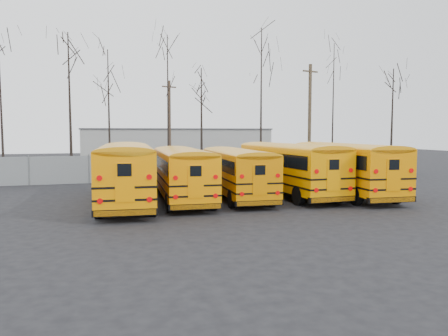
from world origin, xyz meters
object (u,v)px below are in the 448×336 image
object	(u,v)px
bus_b	(182,169)
bus_e	(343,164)
utility_pole_right	(310,117)
bus_a	(126,168)
utility_pole_left	(170,126)
bus_d	(287,164)
bus_c	(236,169)

from	to	relation	value
bus_b	bus_e	distance (m)	9.50
bus_e	utility_pole_right	xyz separation A→B (m)	(5.52, 14.70, 3.32)
bus_a	utility_pole_left	world-z (taller)	utility_pole_left
bus_a	bus_b	world-z (taller)	bus_a
bus_e	utility_pole_left	size ratio (longest dim) A/B	1.35
bus_e	utility_pole_right	world-z (taller)	utility_pole_right
bus_e	utility_pole_left	world-z (taller)	utility_pole_left
bus_d	bus_e	bearing A→B (deg)	-18.47
bus_d	utility_pole_right	xyz separation A→B (m)	(8.65, 13.76, 3.32)
bus_b	bus_e	xyz separation A→B (m)	(9.47, -0.67, 0.12)
bus_c	bus_e	size ratio (longest dim) A/B	0.91
bus_c	utility_pole_left	size ratio (longest dim) A/B	1.23
utility_pole_left	utility_pole_right	size ratio (longest dim) A/B	0.83
bus_a	bus_c	xyz separation A→B (m)	(6.09, 0.41, -0.20)
utility_pole_left	bus_e	bearing A→B (deg)	-90.62
bus_a	bus_b	xyz separation A→B (m)	(2.99, 0.35, -0.16)
bus_c	bus_d	bearing A→B (deg)	7.62
bus_d	utility_pole_left	size ratio (longest dim) A/B	1.34
bus_a	bus_d	distance (m)	9.35
bus_d	utility_pole_right	bearing A→B (deg)	56.03
bus_d	bus_a	bearing A→B (deg)	-178.04
bus_d	bus_e	size ratio (longest dim) A/B	0.99
bus_b	bus_d	distance (m)	6.35
utility_pole_left	bus_b	bearing A→B (deg)	-121.71
bus_e	bus_a	bearing A→B (deg)	-177.90
bus_a	utility_pole_left	xyz separation A→B (m)	(5.08, 16.49, 2.40)
bus_b	utility_pole_left	distance (m)	16.48
bus_b	bus_a	bearing A→B (deg)	-169.73
bus_e	utility_pole_left	bearing A→B (deg)	117.28
bus_d	utility_pole_right	distance (m)	16.59
bus_b	utility_pole_right	distance (m)	20.82
utility_pole_left	utility_pole_right	xyz separation A→B (m)	(12.90, -2.11, 0.88)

